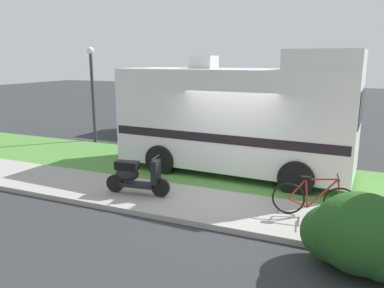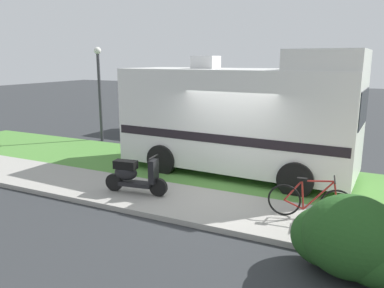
# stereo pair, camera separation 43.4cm
# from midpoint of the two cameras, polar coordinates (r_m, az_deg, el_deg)

# --- Properties ---
(ground_plane) EXTENTS (80.00, 80.00, 0.00)m
(ground_plane) POSITION_cam_midpoint_polar(r_m,az_deg,el_deg) (9.77, 5.61, -7.21)
(ground_plane) COLOR #2D3033
(sidewalk) EXTENTS (24.00, 2.00, 0.12)m
(sidewalk) POSITION_cam_midpoint_polar(r_m,az_deg,el_deg) (8.70, 2.80, -9.28)
(sidewalk) COLOR #9E9B93
(sidewalk) RESTS_ON ground
(grass_strip) EXTENTS (24.00, 3.40, 0.08)m
(grass_strip) POSITION_cam_midpoint_polar(r_m,az_deg,el_deg) (11.10, 8.35, -4.61)
(grass_strip) COLOR #4C8438
(grass_strip) RESTS_ON ground
(motorhome_rv) EXTENTS (6.73, 2.75, 3.54)m
(motorhome_rv) POSITION_cam_midpoint_polar(r_m,az_deg,el_deg) (10.93, 8.31, 4.01)
(motorhome_rv) COLOR silver
(motorhome_rv) RESTS_ON ground
(scooter) EXTENTS (1.62, 0.54, 0.97)m
(scooter) POSITION_cam_midpoint_polar(r_m,az_deg,el_deg) (9.24, -7.50, -4.65)
(scooter) COLOR black
(scooter) RESTS_ON ground
(bicycle) EXTENTS (1.69, 0.52, 0.89)m
(bicycle) POSITION_cam_midpoint_polar(r_m,az_deg,el_deg) (8.19, 18.81, -8.12)
(bicycle) COLOR black
(bicycle) RESTS_ON ground
(pickup_truck_near) EXTENTS (5.59, 2.34, 1.79)m
(pickup_truck_near) POSITION_cam_midpoint_polar(r_m,az_deg,el_deg) (17.00, -1.51, 4.70)
(pickup_truck_near) COLOR silver
(pickup_truck_near) RESTS_ON ground
(bush_by_porch) EXTENTS (1.81, 1.35, 1.28)m
(bush_by_porch) POSITION_cam_midpoint_polar(r_m,az_deg,el_deg) (6.53, 24.44, -13.04)
(bush_by_porch) COLOR #23511E
(bush_by_porch) RESTS_ON ground
(bottle_green) EXTENTS (0.07, 0.07, 0.24)m
(bottle_green) POSITION_cam_midpoint_polar(r_m,az_deg,el_deg) (7.83, 27.84, -12.10)
(bottle_green) COLOR #19722D
(bottle_green) RESTS_ON ground
(street_lamp_post) EXTENTS (0.28, 0.28, 3.77)m
(street_lamp_post) POSITION_cam_midpoint_polar(r_m,az_deg,el_deg) (15.75, -13.00, 8.76)
(street_lamp_post) COLOR #333338
(street_lamp_post) RESTS_ON ground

